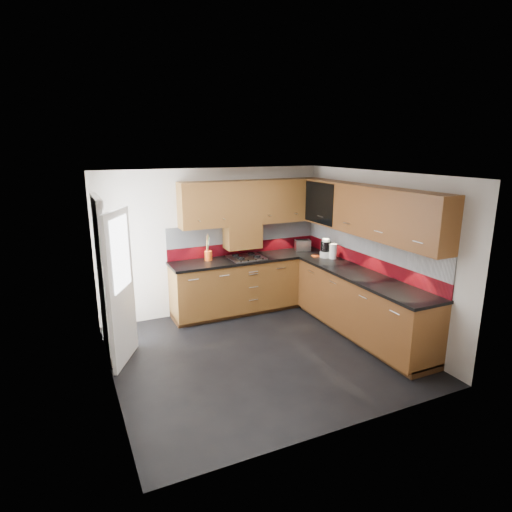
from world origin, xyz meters
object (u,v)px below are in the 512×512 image
utensil_pot (208,254)px  toaster (303,245)px  food_processor (326,249)px  gas_hob (247,257)px

utensil_pot → toaster: size_ratio=1.44×
utensil_pot → food_processor: size_ratio=1.40×
gas_hob → toaster: (1.12, 0.08, 0.08)m
toaster → food_processor: size_ratio=0.97×
gas_hob → utensil_pot: utensil_pot is taller
toaster → gas_hob: bearing=-175.8°
toaster → food_processor: food_processor is taller
utensil_pot → food_processor: (1.84, -0.63, 0.04)m
gas_hob → utensil_pot: bearing=167.3°
gas_hob → utensil_pot: size_ratio=1.29×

